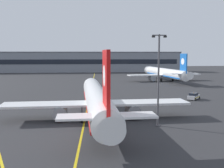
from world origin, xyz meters
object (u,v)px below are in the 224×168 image
(airliner_background, at_px, (165,73))
(safety_cone_by_nose_gear, at_px, (100,102))
(airliner_foreground, at_px, (97,100))
(apron_lamp_post, at_px, (158,79))
(service_car_fourth, at_px, (194,96))

(airliner_background, height_order, safety_cone_by_nose_gear, airliner_background)
(airliner_foreground, height_order, apron_lamp_post, apron_lamp_post)
(airliner_foreground, distance_m, apron_lamp_post, 11.28)
(airliner_background, distance_m, safety_cone_by_nose_gear, 55.28)
(airliner_foreground, distance_m, airliner_background, 69.52)
(apron_lamp_post, distance_m, safety_cone_by_nose_gear, 23.20)
(airliner_background, distance_m, service_car_fourth, 44.96)
(airliner_foreground, relative_size, service_car_fourth, 9.55)
(airliner_background, bearing_deg, safety_cone_by_nose_gear, -122.07)
(apron_lamp_post, bearing_deg, airliner_foreground, 150.93)
(airliner_background, bearing_deg, airliner_foreground, -116.28)
(service_car_fourth, distance_m, safety_cone_by_nose_gear, 23.20)
(airliner_foreground, xyz_separation_m, service_car_fourth, (24.54, 17.88, -2.60))
(service_car_fourth, bearing_deg, apron_lamp_post, -123.68)
(airliner_foreground, xyz_separation_m, airliner_background, (30.78, 62.34, -0.12))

